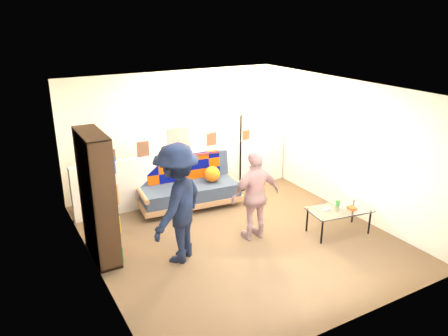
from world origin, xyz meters
name	(u,v)px	position (x,y,z in m)	size (l,w,h in m)	color
ground	(236,235)	(0.00, 0.00, 0.00)	(5.00, 5.00, 0.00)	brown
room_shell	(222,131)	(0.00, 0.47, 1.67)	(4.60, 5.05, 2.45)	silver
half_wall_ledge	(189,173)	(0.00, 1.80, 0.50)	(4.45, 0.15, 1.00)	silver
ledge_decor	(177,142)	(-0.23, 1.78, 1.18)	(2.97, 0.02, 0.45)	brown
futon_sofa	(189,186)	(-0.15, 1.48, 0.38)	(1.98, 1.10, 0.82)	#A97A52
bookshelf	(98,201)	(-2.08, 0.43, 0.90)	(0.32, 0.96, 1.93)	black
coffee_table	(339,211)	(1.53, -0.76, 0.40)	(1.09, 0.70, 0.53)	black
floor_lamp	(241,134)	(1.10, 1.67, 1.19)	(0.36, 0.31, 1.68)	black
person_left	(178,204)	(-1.10, -0.20, 0.89)	(1.15, 0.66, 1.78)	black
person_right	(255,196)	(0.23, -0.21, 0.74)	(0.86, 0.36, 1.47)	pink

